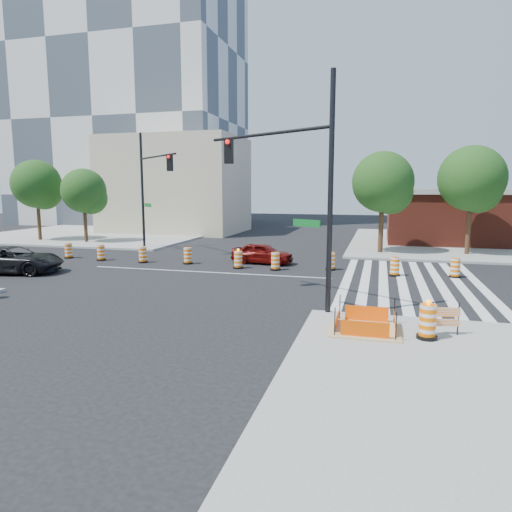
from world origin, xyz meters
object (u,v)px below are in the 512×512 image
(red_coupe, at_px, (262,253))
(signal_pole_nw, at_px, (150,179))
(signal_pole_se, at_px, (293,173))
(dark_suv, at_px, (13,260))

(red_coupe, distance_m, signal_pole_nw, 11.07)
(signal_pole_se, relative_size, signal_pole_nw, 0.99)
(signal_pole_se, bearing_deg, signal_pole_nw, -15.23)
(dark_suv, xyz_separation_m, signal_pole_se, (16.28, -3.16, 4.51))
(signal_pole_nw, bearing_deg, red_coupe, 21.28)
(red_coupe, relative_size, signal_pole_nw, 0.44)
(dark_suv, distance_m, signal_pole_se, 17.18)
(dark_suv, height_order, signal_pole_nw, signal_pole_nw)
(red_coupe, distance_m, signal_pole_se, 11.53)
(red_coupe, distance_m, dark_suv, 14.26)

